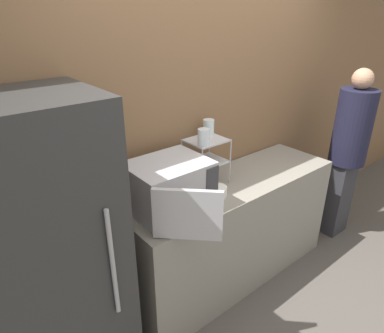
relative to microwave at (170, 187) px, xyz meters
name	(u,v)px	position (x,y,z in m)	size (l,w,h in m)	color
ground_plane	(253,292)	(0.62, -0.27, -1.08)	(12.00, 12.00, 0.00)	#4C4742
wall_back	(207,123)	(0.62, 0.34, 0.22)	(8.00, 0.06, 2.60)	brown
counter	(231,230)	(0.62, 0.01, -0.62)	(1.87, 0.57, 0.91)	gray
microwave	(170,187)	(0.00, 0.00, 0.00)	(0.53, 0.70, 0.33)	#ADADB2
dish_rack	(206,152)	(0.44, 0.14, 0.09)	(0.29, 0.24, 0.35)	#B2B2B7
glass_front_left	(204,137)	(0.35, 0.07, 0.24)	(0.08, 0.08, 0.12)	silver
glass_back_right	(209,127)	(0.52, 0.21, 0.24)	(0.08, 0.08, 0.12)	silver
bowl	(216,192)	(0.35, -0.07, -0.13)	(0.15, 0.15, 0.07)	silver
person	(349,147)	(1.93, -0.21, -0.14)	(0.33, 0.33, 1.67)	#2D2D33
refrigerator	(51,262)	(-0.79, -0.01, -0.18)	(0.69, 0.64, 1.79)	#2D2D2D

